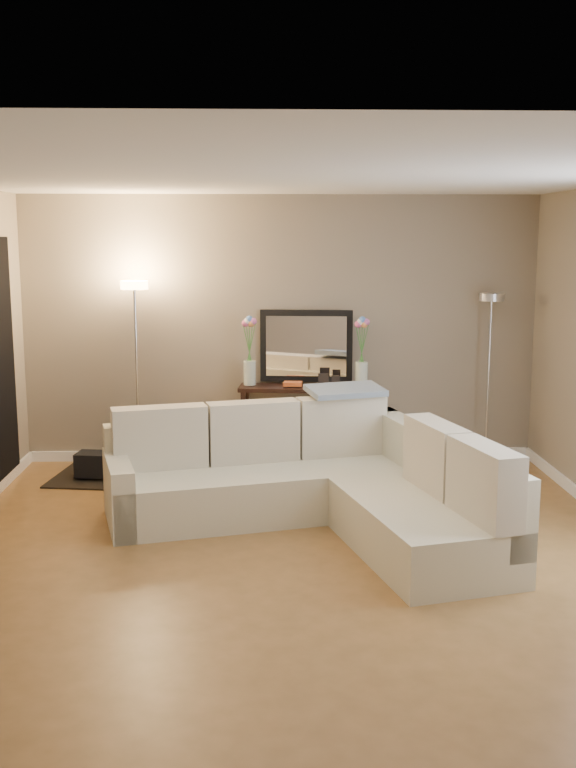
{
  "coord_description": "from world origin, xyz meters",
  "views": [
    {
      "loc": [
        -0.22,
        -5.57,
        2.2
      ],
      "look_at": [
        0.0,
        0.8,
        1.1
      ],
      "focal_mm": 40.0,
      "sensor_mm": 36.0,
      "label": 1
    }
  ],
  "objects_px": {
    "sectional_sofa": "(319,484)",
    "floor_lamp_unlit": "(490,344)",
    "floor_lamp_lit": "(136,337)",
    "console_table": "(297,421)"
  },
  "relations": [
    {
      "from": "sectional_sofa",
      "to": "floor_lamp_unlit",
      "type": "height_order",
      "value": "floor_lamp_unlit"
    },
    {
      "from": "sectional_sofa",
      "to": "floor_lamp_lit",
      "type": "xyz_separation_m",
      "value": [
        -1.61,
        1.7,
        0.94
      ]
    },
    {
      "from": "sectional_sofa",
      "to": "floor_lamp_unlit",
      "type": "distance_m",
      "value": 2.62
    },
    {
      "from": "console_table",
      "to": "floor_lamp_lit",
      "type": "relative_size",
      "value": 0.72
    },
    {
      "from": "console_table",
      "to": "floor_lamp_unlit",
      "type": "bearing_deg",
      "value": -0.37
    },
    {
      "from": "floor_lamp_lit",
      "to": "floor_lamp_unlit",
      "type": "height_order",
      "value": "floor_lamp_lit"
    },
    {
      "from": "console_table",
      "to": "floor_lamp_unlit",
      "type": "xyz_separation_m",
      "value": [
        1.85,
        -0.01,
        0.74
      ]
    },
    {
      "from": "console_table",
      "to": "sectional_sofa",
      "type": "bearing_deg",
      "value": -87.2
    },
    {
      "from": "console_table",
      "to": "floor_lamp_unlit",
      "type": "height_order",
      "value": "floor_lamp_unlit"
    },
    {
      "from": "console_table",
      "to": "floor_lamp_unlit",
      "type": "distance_m",
      "value": 1.99
    }
  ]
}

